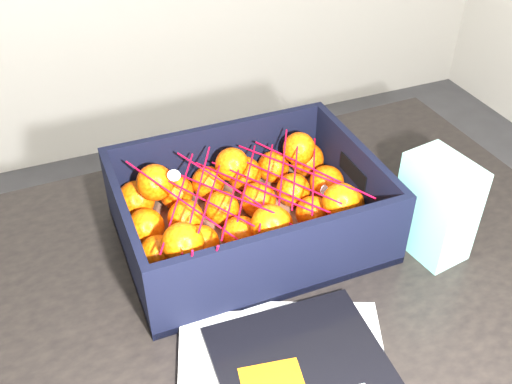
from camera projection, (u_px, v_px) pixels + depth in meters
name	position (u px, v px, depth m)	size (l,w,h in m)	color
table	(232.00, 350.00, 0.89)	(1.22, 0.83, 0.75)	black
produce_crate	(249.00, 216.00, 0.92)	(0.39, 0.29, 0.13)	brown
clementine_heap	(248.00, 211.00, 0.91)	(0.37, 0.27, 0.11)	#F55105
mesh_net	(246.00, 187.00, 0.87)	(0.32, 0.26, 0.09)	red
retail_carton	(437.00, 207.00, 0.87)	(0.07, 0.11, 0.16)	white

